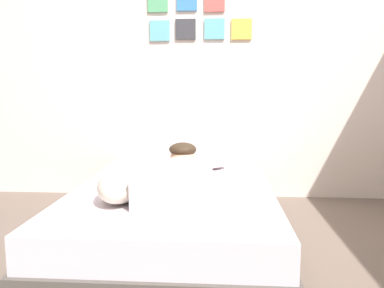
# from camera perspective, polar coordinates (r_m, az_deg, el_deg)

# --- Properties ---
(ground_plane) EXTENTS (12.74, 12.74, 0.00)m
(ground_plane) POSITION_cam_1_polar(r_m,az_deg,el_deg) (2.38, -0.74, -17.02)
(ground_plane) COLOR #66564C
(back_wall) EXTENTS (4.37, 0.12, 2.50)m
(back_wall) POSITION_cam_1_polar(r_m,az_deg,el_deg) (3.69, 1.21, 11.76)
(back_wall) COLOR silver
(back_wall) RESTS_ON ground
(bed) EXTENTS (1.34, 1.99, 0.36)m
(bed) POSITION_cam_1_polar(r_m,az_deg,el_deg) (2.70, -2.60, -9.96)
(bed) COLOR #4C4742
(bed) RESTS_ON ground
(pillow) EXTENTS (0.52, 0.32, 0.11)m
(pillow) POSITION_cam_1_polar(r_m,az_deg,el_deg) (3.23, 0.70, -2.64)
(pillow) COLOR silver
(pillow) RESTS_ON bed
(person_lying) EXTENTS (0.43, 0.92, 0.27)m
(person_lying) POSITION_cam_1_polar(r_m,az_deg,el_deg) (2.49, -2.13, -4.63)
(person_lying) COLOR silver
(person_lying) RESTS_ON bed
(dog) EXTENTS (0.26, 0.57, 0.21)m
(dog) POSITION_cam_1_polar(r_m,az_deg,el_deg) (2.35, -10.11, -5.55)
(dog) COLOR beige
(dog) RESTS_ON bed
(coffee_cup) EXTENTS (0.12, 0.09, 0.07)m
(coffee_cup) POSITION_cam_1_polar(r_m,az_deg,el_deg) (2.99, 1.53, -3.84)
(coffee_cup) COLOR white
(coffee_cup) RESTS_ON bed
(cell_phone) EXTENTS (0.07, 0.14, 0.01)m
(cell_phone) POSITION_cam_1_polar(r_m,az_deg,el_deg) (2.22, -1.11, -8.86)
(cell_phone) COLOR black
(cell_phone) RESTS_ON bed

